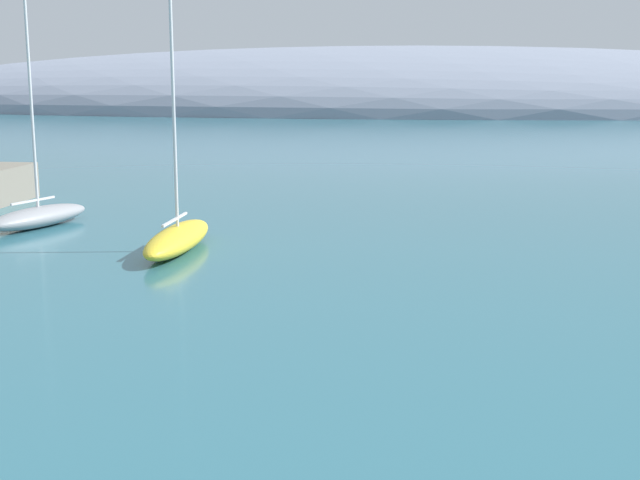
% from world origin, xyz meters
% --- Properties ---
extents(distant_ridge, '(242.19, 87.40, 25.51)m').
position_xyz_m(distant_ridge, '(-7.07, 180.36, 0.00)').
color(distant_ridge, gray).
rests_on(distant_ridge, ground).
extents(sailboat_grey_near_shore, '(3.66, 6.64, 10.81)m').
position_xyz_m(sailboat_grey_near_shore, '(-17.09, 37.33, 0.59)').
color(sailboat_grey_near_shore, gray).
rests_on(sailboat_grey_near_shore, water).
extents(sailboat_yellow_mid_mooring, '(1.80, 7.51, 10.90)m').
position_xyz_m(sailboat_yellow_mid_mooring, '(-8.54, 32.59, 0.62)').
color(sailboat_yellow_mid_mooring, yellow).
rests_on(sailboat_yellow_mid_mooring, water).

